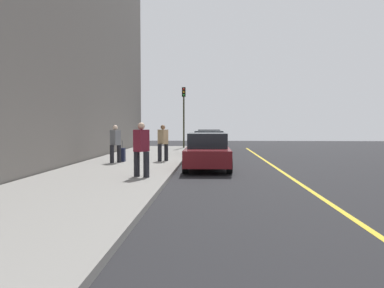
{
  "coord_description": "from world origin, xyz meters",
  "views": [
    {
      "loc": [
        16.38,
        0.4,
        1.86
      ],
      "look_at": [
        -0.07,
        -0.44,
        1.03
      ],
      "focal_mm": 35.46,
      "sensor_mm": 36.0,
      "label": 1
    }
  ],
  "objects_px": {
    "pedestrian_burgundy_coat": "(141,148)",
    "pedestrian_grey_coat": "(115,143)",
    "traffic_light_pole": "(184,107)",
    "parked_car_maroon": "(207,151)",
    "rolling_suitcase": "(122,155)",
    "parked_car_white": "(209,144)",
    "parked_car_black": "(209,140)",
    "pedestrian_tan_coat": "(163,142)"
  },
  "relations": [
    {
      "from": "rolling_suitcase",
      "to": "parked_car_white",
      "type": "bearing_deg",
      "value": 137.77
    },
    {
      "from": "parked_car_black",
      "to": "traffic_light_pole",
      "type": "xyz_separation_m",
      "value": [
        -0.1,
        -1.87,
        2.43
      ]
    },
    {
      "from": "parked_car_white",
      "to": "parked_car_maroon",
      "type": "xyz_separation_m",
      "value": [
        5.85,
        -0.01,
        0.0
      ]
    },
    {
      "from": "pedestrian_burgundy_coat",
      "to": "rolling_suitcase",
      "type": "height_order",
      "value": "pedestrian_burgundy_coat"
    },
    {
      "from": "parked_car_white",
      "to": "traffic_light_pole",
      "type": "xyz_separation_m",
      "value": [
        -6.58,
        -1.91,
        2.43
      ]
    },
    {
      "from": "parked_car_black",
      "to": "traffic_light_pole",
      "type": "distance_m",
      "value": 3.07
    },
    {
      "from": "parked_car_maroon",
      "to": "rolling_suitcase",
      "type": "bearing_deg",
      "value": -110.25
    },
    {
      "from": "pedestrian_burgundy_coat",
      "to": "traffic_light_pole",
      "type": "distance_m",
      "value": 16.24
    },
    {
      "from": "parked_car_black",
      "to": "pedestrian_burgundy_coat",
      "type": "distance_m",
      "value": 16.14
    },
    {
      "from": "rolling_suitcase",
      "to": "pedestrian_tan_coat",
      "type": "bearing_deg",
      "value": 101.44
    },
    {
      "from": "pedestrian_grey_coat",
      "to": "rolling_suitcase",
      "type": "height_order",
      "value": "pedestrian_grey_coat"
    },
    {
      "from": "parked_car_black",
      "to": "pedestrian_burgundy_coat",
      "type": "bearing_deg",
      "value": -7.45
    },
    {
      "from": "traffic_light_pole",
      "to": "parked_car_maroon",
      "type": "bearing_deg",
      "value": 8.71
    },
    {
      "from": "parked_car_black",
      "to": "rolling_suitcase",
      "type": "bearing_deg",
      "value": -19.92
    },
    {
      "from": "pedestrian_tan_coat",
      "to": "traffic_light_pole",
      "type": "xyz_separation_m",
      "value": [
        -10.6,
        0.22,
        2.13
      ]
    },
    {
      "from": "parked_car_maroon",
      "to": "parked_car_black",
      "type": "bearing_deg",
      "value": -179.85
    },
    {
      "from": "parked_car_black",
      "to": "pedestrian_tan_coat",
      "type": "bearing_deg",
      "value": -11.26
    },
    {
      "from": "pedestrian_burgundy_coat",
      "to": "pedestrian_grey_coat",
      "type": "distance_m",
      "value": 5.03
    },
    {
      "from": "parked_car_white",
      "to": "pedestrian_grey_coat",
      "type": "distance_m",
      "value": 6.46
    },
    {
      "from": "parked_car_white",
      "to": "rolling_suitcase",
      "type": "distance_m",
      "value": 5.93
    },
    {
      "from": "traffic_light_pole",
      "to": "pedestrian_tan_coat",
      "type": "bearing_deg",
      "value": -1.17
    },
    {
      "from": "parked_car_black",
      "to": "parked_car_maroon",
      "type": "height_order",
      "value": "same"
    },
    {
      "from": "pedestrian_grey_coat",
      "to": "traffic_light_pole",
      "type": "distance_m",
      "value": 11.92
    },
    {
      "from": "parked_car_maroon",
      "to": "pedestrian_grey_coat",
      "type": "xyz_separation_m",
      "value": [
        -0.93,
        -4.16,
        0.3
      ]
    },
    {
      "from": "parked_car_black",
      "to": "parked_car_white",
      "type": "xyz_separation_m",
      "value": [
        6.48,
        0.04,
        0.0
      ]
    },
    {
      "from": "parked_car_black",
      "to": "rolling_suitcase",
      "type": "relative_size",
      "value": 4.4
    },
    {
      "from": "pedestrian_burgundy_coat",
      "to": "pedestrian_grey_coat",
      "type": "xyz_separation_m",
      "value": [
        -4.6,
        -2.04,
        -0.05
      ]
    },
    {
      "from": "parked_car_white",
      "to": "traffic_light_pole",
      "type": "bearing_deg",
      "value": -163.79
    },
    {
      "from": "pedestrian_grey_coat",
      "to": "traffic_light_pole",
      "type": "relative_size",
      "value": 0.38
    },
    {
      "from": "parked_car_maroon",
      "to": "parked_car_white",
      "type": "bearing_deg",
      "value": 179.92
    },
    {
      "from": "pedestrian_tan_coat",
      "to": "rolling_suitcase",
      "type": "bearing_deg",
      "value": -78.56
    },
    {
      "from": "parked_car_black",
      "to": "traffic_light_pole",
      "type": "height_order",
      "value": "traffic_light_pole"
    },
    {
      "from": "parked_car_white",
      "to": "rolling_suitcase",
      "type": "relative_size",
      "value": 4.45
    },
    {
      "from": "parked_car_black",
      "to": "pedestrian_grey_coat",
      "type": "bearing_deg",
      "value": -19.91
    },
    {
      "from": "parked_car_maroon",
      "to": "rolling_suitcase",
      "type": "relative_size",
      "value": 4.76
    },
    {
      "from": "traffic_light_pole",
      "to": "parked_car_white",
      "type": "bearing_deg",
      "value": 16.21
    },
    {
      "from": "pedestrian_tan_coat",
      "to": "pedestrian_grey_coat",
      "type": "height_order",
      "value": "pedestrian_tan_coat"
    },
    {
      "from": "parked_car_white",
      "to": "pedestrian_tan_coat",
      "type": "relative_size",
      "value": 2.59
    },
    {
      "from": "traffic_light_pole",
      "to": "rolling_suitcase",
      "type": "height_order",
      "value": "traffic_light_pole"
    },
    {
      "from": "parked_car_maroon",
      "to": "pedestrian_tan_coat",
      "type": "relative_size",
      "value": 2.77
    },
    {
      "from": "parked_car_black",
      "to": "parked_car_maroon",
      "type": "xyz_separation_m",
      "value": [
        12.33,
        0.03,
        0.0
      ]
    },
    {
      "from": "parked_car_white",
      "to": "traffic_light_pole",
      "type": "distance_m",
      "value": 7.28
    }
  ]
}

